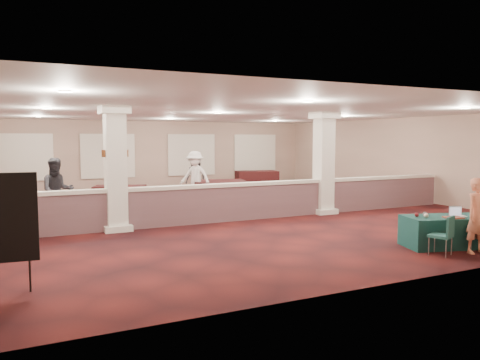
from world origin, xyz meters
name	(u,v)px	position (x,y,z in m)	size (l,w,h in m)	color
ground	(218,213)	(0.00, 0.00, 0.00)	(16.00, 16.00, 0.00)	#471311
wall_back	(151,155)	(0.00, 8.00, 1.60)	(16.00, 0.04, 3.20)	gray
wall_front	(410,186)	(0.00, -8.00, 1.60)	(16.00, 0.04, 3.20)	gray
wall_right	(406,159)	(8.00, 0.00, 1.60)	(0.04, 16.00, 3.20)	gray
ceiling	(218,112)	(0.00, 0.00, 3.20)	(16.00, 16.00, 0.02)	silver
partition_wall	(238,201)	(0.00, -1.50, 0.57)	(15.60, 0.28, 1.10)	brown
column_left	(115,167)	(-3.50, -1.50, 1.64)	(0.72, 0.72, 3.20)	white
column_right	(324,162)	(3.00, -1.50, 1.64)	(0.72, 0.72, 3.20)	white
sconce_left	(104,153)	(-3.78, -1.50, 2.00)	(0.12, 0.12, 0.18)	brown
sconce_right	(126,153)	(-3.22, -1.50, 2.00)	(0.12, 0.12, 0.18)	brown
near_table	(445,232)	(2.63, -6.50, 0.34)	(1.75, 0.88, 0.67)	#0D322D
conf_chair_main	(478,226)	(2.92, -7.08, 0.54)	(0.59, 0.59, 0.92)	#1C4E53
conf_chair_side	(445,232)	(1.96, -7.07, 0.48)	(0.54, 0.54, 0.82)	#1C4E53
woman	(478,216)	(2.75, -7.20, 0.78)	(0.56, 0.38, 1.57)	#FF956E
far_table_front_left	(120,196)	(-2.50, 3.00, 0.36)	(1.77, 0.89, 0.72)	black
far_table_front_center	(222,191)	(1.25, 2.61, 0.37)	(1.84, 0.92, 0.75)	black
far_table_front_right	(290,192)	(3.64, 1.53, 0.35)	(1.72, 0.86, 0.70)	black
far_table_back_center	(221,189)	(1.55, 3.32, 0.37)	(1.83, 0.91, 0.74)	black
far_table_back_right	(257,179)	(4.84, 6.50, 0.41)	(2.00, 1.00, 0.81)	black
attendee_a	(57,191)	(-4.79, 0.20, 0.92)	(0.89, 0.49, 1.85)	black
attendee_b	(195,176)	(0.32, 2.95, 0.95)	(1.22, 0.56, 1.91)	silver
attendee_c	(319,178)	(4.99, 1.50, 0.82)	(0.96, 0.46, 1.64)	black
attendee_d	(196,176)	(0.92, 4.49, 0.85)	(0.84, 0.45, 1.70)	black
laptop_base	(458,216)	(2.88, -6.62, 0.68)	(0.30, 0.21, 0.02)	silver
laptop_screen	(455,210)	(2.91, -6.52, 0.79)	(0.30, 0.01, 0.20)	silver
screen_glow	(455,211)	(2.91, -6.53, 0.78)	(0.28, 0.00, 0.18)	#ACB9CF
knitting	(453,217)	(2.61, -6.73, 0.69)	(0.37, 0.28, 0.03)	#B83A1D
yarn_cream	(426,215)	(2.12, -6.44, 0.72)	(0.10, 0.10, 0.10)	beige
yarn_red	(417,215)	(2.03, -6.27, 0.72)	(0.09, 0.09, 0.09)	maroon
yarn_grey	(425,214)	(2.26, -6.27, 0.72)	(0.10, 0.10, 0.10)	#47474B
scissors	(478,217)	(3.13, -6.92, 0.68)	(0.11, 0.03, 0.01)	#B21222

